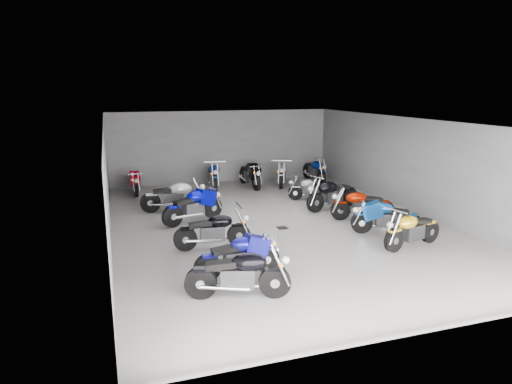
% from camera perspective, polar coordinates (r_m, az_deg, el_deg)
% --- Properties ---
extents(ground, '(14.00, 14.00, 0.00)m').
position_cam_1_polar(ground, '(14.47, 2.58, -3.96)').
color(ground, gray).
rests_on(ground, ground).
extents(wall_back, '(10.00, 0.10, 3.20)m').
position_cam_1_polar(wall_back, '(20.70, -4.24, 5.68)').
color(wall_back, gray).
rests_on(wall_back, ground).
extents(wall_left, '(0.10, 14.00, 3.20)m').
position_cam_1_polar(wall_left, '(13.20, -18.11, 0.93)').
color(wall_left, gray).
rests_on(wall_left, ground).
extents(wall_right, '(0.10, 14.00, 3.20)m').
position_cam_1_polar(wall_right, '(16.51, 19.13, 3.15)').
color(wall_right, gray).
rests_on(wall_right, ground).
extents(ceiling, '(10.00, 14.00, 0.04)m').
position_cam_1_polar(ceiling, '(13.88, 2.71, 8.87)').
color(ceiling, black).
rests_on(ceiling, wall_back).
extents(drain_grate, '(0.32, 0.32, 0.01)m').
position_cam_1_polar(drain_grate, '(14.02, 3.30, -4.49)').
color(drain_grate, black).
rests_on(drain_grate, ground).
extents(motorcycle_left_a, '(2.12, 0.75, 0.95)m').
position_cam_1_polar(motorcycle_left_a, '(9.36, -2.10, -10.20)').
color(motorcycle_left_a, black).
rests_on(motorcycle_left_a, ground).
extents(motorcycle_left_b, '(2.03, 0.43, 0.89)m').
position_cam_1_polar(motorcycle_left_b, '(10.41, -2.15, -7.97)').
color(motorcycle_left_b, black).
rests_on(motorcycle_left_b, ground).
extents(motorcycle_left_c, '(2.07, 0.44, 0.91)m').
position_cam_1_polar(motorcycle_left_c, '(12.20, -5.36, -4.80)').
color(motorcycle_left_c, black).
rests_on(motorcycle_left_c, ground).
extents(motorcycle_left_e, '(2.09, 1.03, 0.98)m').
position_cam_1_polar(motorcycle_left_e, '(14.61, -7.77, -1.73)').
color(motorcycle_left_e, black).
rests_on(motorcycle_left_e, ground).
extents(motorcycle_left_f, '(2.26, 0.55, 1.00)m').
position_cam_1_polar(motorcycle_left_f, '(15.96, -10.17, -0.52)').
color(motorcycle_left_f, black).
rests_on(motorcycle_left_f, ground).
extents(motorcycle_right_b, '(2.03, 0.65, 0.91)m').
position_cam_1_polar(motorcycle_right_b, '(12.91, 18.93, -4.46)').
color(motorcycle_right_b, black).
rests_on(motorcycle_right_b, ground).
extents(motorcycle_right_c, '(1.96, 0.91, 0.91)m').
position_cam_1_polar(motorcycle_right_c, '(13.87, 15.91, -3.06)').
color(motorcycle_right_c, black).
rests_on(motorcycle_right_c, ground).
extents(motorcycle_right_d, '(2.03, 0.74, 0.92)m').
position_cam_1_polar(motorcycle_right_d, '(15.12, 13.09, -1.57)').
color(motorcycle_right_d, black).
rests_on(motorcycle_right_d, ground).
extents(motorcycle_right_e, '(2.23, 0.73, 1.00)m').
position_cam_1_polar(motorcycle_right_e, '(16.23, 9.49, -0.26)').
color(motorcycle_right_e, black).
rests_on(motorcycle_right_e, ground).
extents(motorcycle_right_f, '(1.74, 0.85, 0.81)m').
position_cam_1_polar(motorcycle_right_f, '(17.41, 6.97, 0.37)').
color(motorcycle_right_f, black).
rests_on(motorcycle_right_f, ground).
extents(motorcycle_back_a, '(0.42, 2.04, 0.90)m').
position_cam_1_polar(motorcycle_back_a, '(19.11, -15.00, 1.29)').
color(motorcycle_back_a, black).
rests_on(motorcycle_back_a, ground).
extents(motorcycle_back_c, '(0.56, 2.30, 1.01)m').
position_cam_1_polar(motorcycle_back_c, '(19.52, -5.33, 2.10)').
color(motorcycle_back_c, black).
rests_on(motorcycle_back_c, ground).
extents(motorcycle_back_d, '(0.48, 2.29, 1.00)m').
position_cam_1_polar(motorcycle_back_d, '(19.62, -0.75, 2.20)').
color(motorcycle_back_d, black).
rests_on(motorcycle_back_d, ground).
extents(motorcycle_back_e, '(1.04, 2.11, 0.98)m').
position_cam_1_polar(motorcycle_back_e, '(19.99, 3.28, 2.35)').
color(motorcycle_back_e, black).
rests_on(motorcycle_back_e, ground).
extents(motorcycle_back_f, '(0.43, 2.20, 0.97)m').
position_cam_1_polar(motorcycle_back_f, '(20.99, 7.35, 2.75)').
color(motorcycle_back_f, black).
rests_on(motorcycle_back_f, ground).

